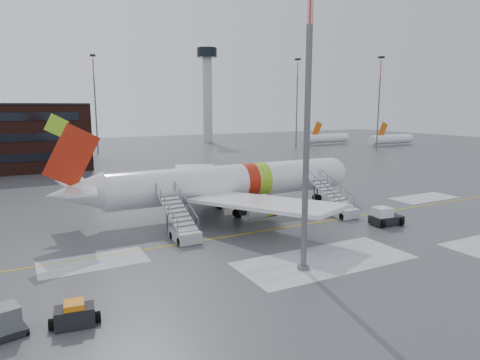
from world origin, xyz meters
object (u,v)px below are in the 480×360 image
pushback_tug (385,217)px  baggage_tractor (75,316)px  uld_container (4,323)px  light_mast_near (307,113)px  airstair_aft (182,227)px  airliner (224,183)px  airstair_fwd (338,206)px

pushback_tug → baggage_tractor: bearing=-167.4°
uld_container → light_mast_near: bearing=1.1°
airstair_aft → baggage_tractor: 16.02m
airliner → light_mast_near: 19.49m
airstair_aft → pushback_tug: airstair_aft is taller
airstair_aft → baggage_tractor: bearing=-131.4°
airliner → airstair_aft: bearing=-138.4°
airstair_aft → pushback_tug: (19.66, -5.24, -0.26)m
pushback_tug → uld_container: (-33.64, -6.25, -0.03)m
airstair_fwd → pushback_tug: 5.48m
pushback_tug → light_mast_near: bearing=-157.7°
light_mast_near → pushback_tug: bearing=22.3°
airstair_fwd → uld_container: (-32.03, -11.49, -0.29)m
airstair_aft → pushback_tug: 20.35m
uld_container → airstair_aft: bearing=39.4°
uld_container → baggage_tractor: 3.43m
pushback_tug → baggage_tractor: (-30.25, -6.77, -0.21)m
airstair_fwd → light_mast_near: 19.82m
airliner → baggage_tractor: (-17.96, -18.55, -2.83)m
airstair_aft → pushback_tug: size_ratio=2.29×
airliner → pushback_tug: (12.29, -11.77, -2.62)m
airstair_aft → light_mast_near: (5.31, -11.13, 10.32)m
airliner → airstair_aft: 10.13m
airstair_fwd → airstair_aft: 18.06m
uld_container → light_mast_near: light_mast_near is taller
baggage_tractor → airstair_fwd: bearing=22.7°
airstair_aft → light_mast_near: 16.08m
airstair_fwd → baggage_tractor: bearing=-157.3°
airstair_aft → light_mast_near: bearing=-64.5°
airstair_aft → airstair_fwd: bearing=0.0°
airstair_fwd → light_mast_near: light_mast_near is taller
airliner → airstair_fwd: airliner is taller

